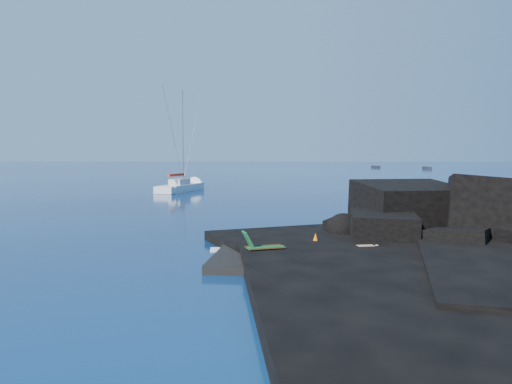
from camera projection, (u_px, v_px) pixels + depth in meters
The scene contains 11 objects.
ground at pixel (209, 263), 21.00m from camera, with size 400.00×400.00×0.00m, color #030B31.
headland at pixel (488, 250), 23.76m from camera, with size 24.00×24.00×3.60m, color black, non-canonical shape.
beach at pixel (315, 261), 21.42m from camera, with size 8.50×6.00×0.70m, color black.
surf_foam at pixel (316, 242), 25.89m from camera, with size 10.00×8.00×0.06m, color white, non-canonical shape.
sailboat at pixel (182, 191), 58.61m from camera, with size 2.39×11.41×11.96m, color white, non-canonical shape.
deck_chair at pixel (265, 242), 20.79m from camera, with size 1.68×0.74×1.16m, color #16642F, non-canonical shape.
towel at pixel (365, 251), 21.54m from camera, with size 1.97×0.93×0.05m, color white.
sunbather at pixel (366, 248), 21.53m from camera, with size 1.87×0.50×0.27m, color tan, non-canonical shape.
marker_cone at pixel (316, 240), 22.77m from camera, with size 0.41×0.41×0.63m, color orange.
distant_boat_a at pixel (376, 168), 141.46m from camera, with size 1.34×4.29×0.57m, color black.
distant_boat_b at pixel (427, 169), 130.39m from camera, with size 1.49×4.80×0.64m, color black.
Camera 1 is at (2.35, -20.65, 4.71)m, focal length 35.00 mm.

